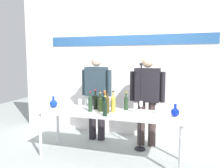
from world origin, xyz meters
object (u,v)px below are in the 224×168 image
object	(u,v)px
wine_bottle_4	(100,104)
microphone_stand	(140,121)
wine_glass_left_2	(61,103)
wine_glass_left_5	(80,102)
wine_bottle_8	(113,103)
display_table	(109,116)
wine_glass_left_4	(87,103)
wine_glass_right_0	(157,108)
wine_bottle_0	(90,103)
wine_glass_left_3	(70,102)
wine_bottle_5	(105,107)
wine_glass_left_0	(65,101)
wine_bottle_3	(105,101)
wine_glass_right_2	(141,104)
presenter_left	(97,92)
wine_bottle_6	(95,101)
decanter_blue_right	(175,112)
wine_bottle_7	(126,102)
wine_glass_right_1	(135,106)
wine_bottle_2	(104,102)
decanter_blue_left	(54,103)
wine_bottle_1	(107,104)
wine_glass_left_1	(72,105)

from	to	relation	value
wine_bottle_4	microphone_stand	world-z (taller)	microphone_stand
wine_glass_left_2	wine_glass_left_5	xyz separation A→B (m)	(0.25, 0.20, -0.01)
wine_bottle_8	microphone_stand	size ratio (longest dim) A/B	0.22
display_table	wine_glass_left_4	world-z (taller)	wine_glass_left_4
wine_glass_left_4	wine_glass_right_0	distance (m)	1.15
wine_bottle_0	wine_glass_left_2	size ratio (longest dim) A/B	2.05
wine_glass_left_3	wine_glass_left_5	xyz separation A→B (m)	(0.15, 0.07, 0.01)
wine_bottle_5	wine_bottle_8	xyz separation A→B (m)	(0.05, 0.26, 0.01)
wine_bottle_4	wine_glass_left_0	size ratio (longest dim) A/B	2.19
wine_bottle_3	wine_glass_right_2	size ratio (longest dim) A/B	1.93
wine_bottle_8	wine_glass_left_2	xyz separation A→B (m)	(-0.87, -0.09, -0.03)
wine_glass_left_0	wine_bottle_0	bearing A→B (deg)	-20.16
wine_glass_left_0	display_table	bearing A→B (deg)	-9.13
presenter_left	wine_glass_left_5	bearing A→B (deg)	-95.81
wine_bottle_6	wine_glass_right_2	distance (m)	0.75
wine_bottle_0	wine_glass_left_3	xyz separation A→B (m)	(-0.41, 0.10, -0.03)
display_table	wine_glass_left_2	world-z (taller)	wine_glass_left_2
presenter_left	wine_bottle_4	world-z (taller)	presenter_left
decanter_blue_right	wine_bottle_7	xyz separation A→B (m)	(-0.78, 0.19, 0.06)
wine_bottle_0	wine_glass_left_0	world-z (taller)	wine_bottle_0
wine_bottle_6	wine_glass_left_3	bearing A→B (deg)	-169.98
wine_bottle_3	wine_glass_left_5	bearing A→B (deg)	-162.47
wine_glass_left_2	decanter_blue_right	bearing A→B (deg)	3.37
wine_glass_right_1	wine_bottle_2	bearing A→B (deg)	177.59
decanter_blue_left	decanter_blue_right	xyz separation A→B (m)	(2.01, 0.00, -0.00)
presenter_left	wine_bottle_8	size ratio (longest dim) A/B	4.93
wine_glass_left_4	wine_bottle_1	bearing A→B (deg)	-21.33
display_table	wine_glass_left_3	bearing A→B (deg)	177.69
wine_bottle_5	microphone_stand	bearing A→B (deg)	62.01
decanter_blue_left	wine_bottle_3	size ratio (longest dim) A/B	0.64
wine_glass_right_1	wine_glass_right_2	distance (m)	0.15
wine_bottle_3	wine_glass_left_2	world-z (taller)	wine_bottle_3
wine_bottle_2	decanter_blue_left	bearing A→B (deg)	-175.54
wine_bottle_4	wine_glass_left_3	world-z (taller)	wine_bottle_4
display_table	decanter_blue_left	size ratio (longest dim) A/B	11.79
wine_bottle_0	wine_bottle_4	size ratio (longest dim) A/B	1.04
wine_bottle_4	wine_glass_left_1	xyz separation A→B (m)	(-0.41, -0.19, -0.01)
wine_bottle_4	wine_bottle_8	world-z (taller)	wine_bottle_8
wine_bottle_0	wine_bottle_7	size ratio (longest dim) A/B	1.08
wine_glass_left_2	wine_glass_right_0	xyz separation A→B (m)	(1.54, 0.19, -0.02)
wine_glass_left_1	wine_glass_left_4	xyz separation A→B (m)	(0.13, 0.28, -0.01)
wine_bottle_3	wine_glass_left_3	distance (m)	0.59
wine_glass_left_0	presenter_left	bearing A→B (deg)	58.16
wine_bottle_5	wine_glass_right_0	size ratio (longest dim) A/B	2.28
presenter_left	wine_glass_left_4	size ratio (longest dim) A/B	10.53
wine_bottle_0	wine_glass_left_4	distance (m)	0.19
wine_bottle_6	decanter_blue_left	bearing A→B (deg)	-172.92
display_table	wine_glass_left_2	bearing A→B (deg)	-173.35
wine_glass_left_1	wine_bottle_8	bearing A→B (deg)	18.18
wine_glass_left_0	wine_bottle_7	bearing A→B (deg)	3.62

